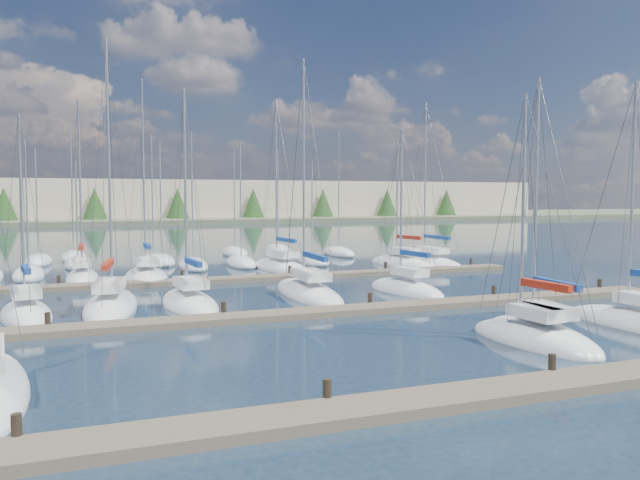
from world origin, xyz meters
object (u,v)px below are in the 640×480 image
object	(u,v)px
sailboat_j	(190,303)
sailboat_l	(406,290)
sailboat_k	(308,293)
sailboat_d	(530,339)
sailboat_e	(541,336)
sailboat_q	(401,263)
sailboat_i	(111,305)
sailboat_n	(82,278)
sailboat_r	(429,263)
sailboat_o	(146,276)
sailboat_h	(26,314)
sailboat_p	(280,267)

from	to	relation	value
sailboat_j	sailboat_l	world-z (taller)	sailboat_j
sailboat_k	sailboat_d	bearing A→B (deg)	-72.17
sailboat_k	sailboat_e	size ratio (longest dim) A/B	1.29
sailboat_q	sailboat_i	xyz separation A→B (m)	(-24.81, -13.37, 0.02)
sailboat_k	sailboat_d	world-z (taller)	sailboat_k
sailboat_j	sailboat_n	size ratio (longest dim) A/B	0.93
sailboat_r	sailboat_j	bearing A→B (deg)	-153.13
sailboat_q	sailboat_l	xyz separation A→B (m)	(-7.15, -13.93, 0.01)
sailboat_d	sailboat_r	bearing A→B (deg)	62.14
sailboat_j	sailboat_r	xyz separation A→B (m)	(23.24, 13.61, 0.00)
sailboat_r	sailboat_o	xyz separation A→B (m)	(-24.39, -1.03, 0.00)
sailboat_i	sailboat_l	world-z (taller)	sailboat_i
sailboat_n	sailboat_h	bearing A→B (deg)	-99.95
sailboat_d	sailboat_j	bearing A→B (deg)	125.14
sailboat_i	sailboat_e	distance (m)	21.88
sailboat_i	sailboat_o	world-z (taller)	sailboat_o
sailboat_q	sailboat_p	world-z (taller)	sailboat_p
sailboat_i	sailboat_e	world-z (taller)	sailboat_i
sailboat_p	sailboat_e	distance (m)	28.50
sailboat_l	sailboat_p	size ratio (longest dim) A/B	0.74
sailboat_l	sailboat_o	bearing A→B (deg)	131.57
sailboat_q	sailboat_o	xyz separation A→B (m)	(-21.86, -1.50, 0.02)
sailboat_l	sailboat_k	bearing A→B (deg)	162.85
sailboat_d	sailboat_e	bearing A→B (deg)	13.56
sailboat_o	sailboat_p	bearing A→B (deg)	11.99
sailboat_e	sailboat_o	size ratio (longest dim) A/B	0.76
sailboat_j	sailboat_p	size ratio (longest dim) A/B	0.86
sailboat_i	sailboat_r	bearing A→B (deg)	32.65
sailboat_o	sailboat_e	bearing A→B (deg)	-61.98
sailboat_d	sailboat_q	bearing A→B (deg)	67.04
sailboat_q	sailboat_j	world-z (taller)	sailboat_j
sailboat_l	sailboat_p	bearing A→B (deg)	96.14
sailboat_q	sailboat_p	bearing A→B (deg)	165.30
sailboat_e	sailboat_l	bearing A→B (deg)	90.49
sailboat_p	sailboat_o	distance (m)	11.18
sailboat_k	sailboat_j	bearing A→B (deg)	-169.57
sailboat_h	sailboat_q	distance (m)	32.32
sailboat_k	sailboat_j	world-z (taller)	sailboat_k
sailboat_p	sailboat_n	bearing A→B (deg)	178.04
sailboat_h	sailboat_n	world-z (taller)	sailboat_n
sailboat_q	sailboat_p	xyz separation A→B (m)	(-10.91, 0.74, 0.01)
sailboat_h	sailboat_n	size ratio (longest dim) A/B	0.79
sailboat_j	sailboat_r	distance (m)	26.93
sailboat_j	sailboat_n	xyz separation A→B (m)	(-5.54, 13.25, 0.02)
sailboat_i	sailboat_o	bearing A→B (deg)	83.45
sailboat_l	sailboat_h	bearing A→B (deg)	173.36
sailboat_k	sailboat_q	size ratio (longest dim) A/B	1.31
sailboat_q	sailboat_r	world-z (taller)	sailboat_r
sailboat_d	sailboat_l	distance (m)	14.11
sailboat_k	sailboat_r	world-z (taller)	sailboat_k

